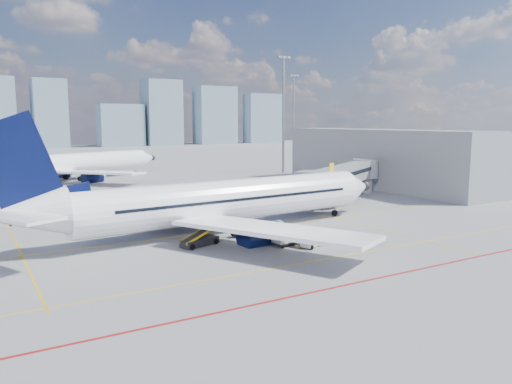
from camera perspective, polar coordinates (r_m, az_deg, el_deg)
ground at (r=46.24m, az=1.52°, el=-6.25°), size 420.00×420.00×0.00m
apron_markings at (r=42.77m, az=3.66°, el=-7.45°), size 90.00×35.12×0.01m
jet_bridge at (r=72.85m, az=10.21°, el=1.90°), size 23.55×15.78×6.30m
terminal_block at (r=90.52m, az=14.40°, el=3.77°), size 10.00×42.00×10.00m
floodlight_mast_ne at (r=111.63m, az=3.16°, el=9.20°), size 3.20×0.61×25.45m
floodlight_mast_far at (r=155.75m, az=4.31°, el=8.89°), size 3.20×0.61×25.45m
distant_skyline at (r=230.56m, az=-22.10°, el=7.73°), size 249.67×15.42×30.41m
main_aircraft at (r=51.15m, az=-4.78°, el=-1.20°), size 44.23×38.51×12.90m
second_aircraft at (r=102.73m, az=-20.62°, el=3.00°), size 39.80×33.81×12.04m
baggage_tug at (r=46.00m, az=6.21°, el=-5.52°), size 2.27×1.88×1.38m
cargo_dolly at (r=46.67m, az=3.68°, el=-4.92°), size 3.35×1.86×1.74m
belt_loader at (r=46.73m, az=-6.35°, el=-5.43°), size 5.47×2.69×2.21m
ramp_worker at (r=46.06m, az=4.92°, el=-5.07°), size 0.76×0.86×1.97m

